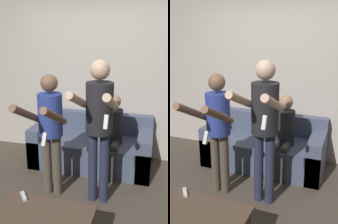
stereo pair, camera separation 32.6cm
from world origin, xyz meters
The scene contains 8 objects.
ground_plane centered at (0.00, 0.00, 0.00)m, with size 14.00×14.00×0.00m, color #4C4238.
wall_back centered at (0.00, 1.60, 1.35)m, with size 6.40×0.06×2.70m.
couch centered at (-0.04, 1.16, 0.27)m, with size 1.79×0.80×0.75m.
person_standing_left centered at (-0.33, 0.24, 0.93)m, with size 0.41×0.74×1.53m.
person_standing_right centered at (0.25, 0.25, 1.06)m, with size 0.43×0.72×1.70m.
person_seated centered at (0.29, 1.00, 0.63)m, with size 0.27×0.51×1.15m.
coffee_table centered at (-0.05, -0.69, 0.38)m, with size 0.88×0.59×0.42m.
remote_on_table centered at (-0.34, -0.46, 0.43)m, with size 0.12×0.14×0.02m.
Camera 2 is at (1.13, -2.34, 1.98)m, focal length 42.00 mm.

